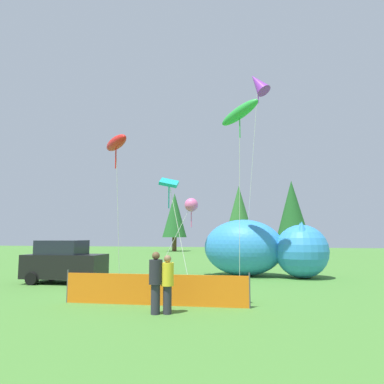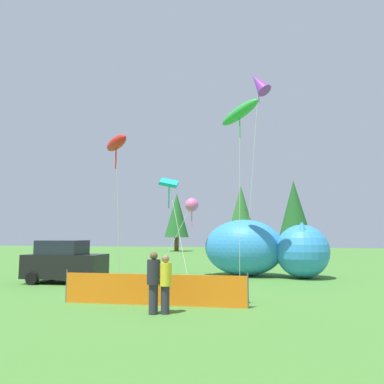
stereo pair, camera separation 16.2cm
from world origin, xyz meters
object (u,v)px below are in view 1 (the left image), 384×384
(kite_teal_diamond, at_px, (169,184))
(kite_purple_delta, at_px, (258,84))
(inflatable_cat, at_px, (260,250))
(folding_chair, at_px, (239,288))
(spectator_in_black_shirt, at_px, (167,282))
(kite_green_fish, at_px, (240,113))
(spectator_in_grey_shirt, at_px, (156,280))
(kite_pink_octopus, at_px, (191,205))
(kite_red_lizard, at_px, (116,143))
(parked_car, at_px, (64,262))

(kite_teal_diamond, bearing_deg, kite_purple_delta, 49.68)
(inflatable_cat, bearing_deg, folding_chair, -84.04)
(spectator_in_black_shirt, xyz_separation_m, kite_teal_diamond, (-2.01, 7.01, 3.95))
(spectator_in_black_shirt, height_order, kite_green_fish, kite_green_fish)
(spectator_in_grey_shirt, distance_m, kite_pink_octopus, 10.74)
(spectator_in_grey_shirt, distance_m, spectator_in_black_shirt, 0.36)
(kite_pink_octopus, xyz_separation_m, kite_teal_diamond, (-0.44, -3.10, 0.83))
(kite_teal_diamond, bearing_deg, folding_chair, -49.03)
(folding_chair, relative_size, kite_green_fish, 0.09)
(inflatable_cat, xyz_separation_m, spectator_in_black_shirt, (-2.29, -10.99, -0.55))
(spectator_in_black_shirt, bearing_deg, kite_purple_delta, 79.23)
(kite_red_lizard, bearing_deg, kite_green_fish, 13.30)
(spectator_in_grey_shirt, bearing_deg, spectator_in_black_shirt, 18.26)
(folding_chair, distance_m, spectator_in_grey_shirt, 3.48)
(spectator_in_black_shirt, bearing_deg, kite_red_lizard, 126.62)
(spectator_in_grey_shirt, relative_size, kite_pink_octopus, 0.41)
(kite_green_fish, relative_size, kite_purple_delta, 0.72)
(parked_car, distance_m, inflatable_cat, 10.64)
(kite_pink_octopus, height_order, kite_red_lizard, kite_red_lizard)
(spectator_in_grey_shirt, height_order, kite_purple_delta, kite_purple_delta)
(spectator_in_black_shirt, bearing_deg, kite_green_fish, 78.54)
(parked_car, relative_size, inflatable_cat, 0.54)
(spectator_in_grey_shirt, distance_m, kite_green_fish, 10.89)
(spectator_in_grey_shirt, relative_size, spectator_in_black_shirt, 1.06)
(kite_green_fish, xyz_separation_m, kite_red_lizard, (-6.08, -1.44, -1.58))
(folding_chair, xyz_separation_m, kite_red_lizard, (-6.45, 3.61, 6.44))
(spectator_in_black_shirt, relative_size, kite_green_fish, 0.19)
(kite_green_fish, bearing_deg, folding_chair, -85.90)
(inflatable_cat, height_order, kite_red_lizard, kite_red_lizard)
(parked_car, bearing_deg, kite_purple_delta, 30.49)
(spectator_in_grey_shirt, xyz_separation_m, kite_teal_diamond, (-1.68, 7.12, 3.89))
(spectator_in_grey_shirt, relative_size, kite_red_lizard, 0.25)
(kite_teal_diamond, xyz_separation_m, kite_purple_delta, (4.32, 5.09, 6.97))
(kite_pink_octopus, relative_size, kite_purple_delta, 0.35)
(inflatable_cat, distance_m, kite_red_lizard, 10.00)
(spectator_in_grey_shirt, xyz_separation_m, kite_red_lizard, (-4.22, 6.23, 5.93))
(parked_car, bearing_deg, kite_pink_octopus, 34.72)
(folding_chair, xyz_separation_m, kite_pink_octopus, (-3.47, 7.60, 3.58))
(parked_car, relative_size, kite_green_fish, 0.42)
(parked_car, distance_m, spectator_in_grey_shirt, 8.95)
(spectator_in_grey_shirt, xyz_separation_m, kite_green_fish, (1.87, 7.67, 7.51))
(inflatable_cat, xyz_separation_m, kite_green_fish, (-0.76, -3.43, 7.01))
(spectator_in_grey_shirt, height_order, kite_pink_octopus, kite_pink_octopus)
(spectator_in_black_shirt, bearing_deg, parked_car, 140.17)
(kite_pink_octopus, distance_m, kite_purple_delta, 8.93)
(kite_green_fish, bearing_deg, kite_teal_diamond, -171.24)
(folding_chair, height_order, inflatable_cat, inflatable_cat)
(kite_pink_octopus, xyz_separation_m, kite_purple_delta, (3.88, 1.99, 7.80))
(kite_red_lizard, bearing_deg, folding_chair, -29.26)
(kite_teal_diamond, bearing_deg, kite_red_lizard, -160.64)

